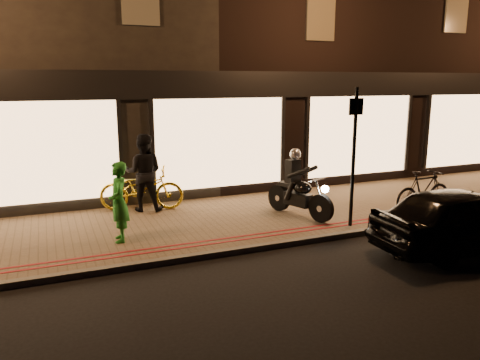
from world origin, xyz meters
The scene contains 12 objects.
ground centered at (0.00, 0.00, 0.00)m, with size 90.00×90.00×0.00m, color black.
sidewalk centered at (0.00, 2.00, 0.06)m, with size 50.00×4.00×0.12m, color brown.
kerb_stone centered at (0.00, 0.05, 0.06)m, with size 50.00×0.14×0.12m, color #59544C.
red_kerb_lines centered at (0.00, 0.55, 0.12)m, with size 50.00×0.26×0.01m.
building_row centered at (0.00, 8.99, 4.25)m, with size 48.00×10.11×8.50m.
motorcycle centered at (1.04, 1.53, 0.73)m, with size 0.83×1.87×1.59m.
sign_post centered at (1.73, 0.41, 1.80)m, with size 0.35×0.08×3.00m.
bicycle_gold centered at (-2.25, 3.48, 0.65)m, with size 0.71×2.03×1.07m, color yellow.
bicycle_dark centered at (4.02, 0.68, 0.63)m, with size 0.48×1.70×1.02m, color black.
person_green centered at (-3.11, 1.33, 0.92)m, with size 0.58×0.38×1.60m, color #217D24.
person_dark centered at (-2.20, 3.40, 1.06)m, with size 0.92×0.72×1.89m, color black.
parked_car centered at (3.02, -1.41, 0.63)m, with size 1.49×3.71×1.26m, color black.
Camera 1 is at (-4.33, -7.78, 3.25)m, focal length 35.00 mm.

